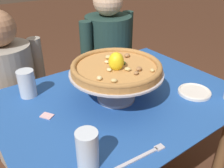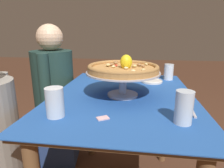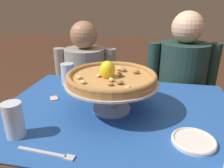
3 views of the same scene
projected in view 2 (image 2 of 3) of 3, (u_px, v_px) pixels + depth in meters
name	position (u px, v px, depth m)	size (l,w,h in m)	color
dining_table	(123.00, 115.00, 1.16)	(1.10, 0.81, 0.77)	brown
pizza_stand	(124.00, 78.00, 1.07)	(0.41, 0.41, 0.14)	#B7B7C1
pizza	(124.00, 68.00, 1.05)	(0.40, 0.40, 0.10)	#BC8447
water_glass_back_left	(55.00, 104.00, 0.81)	(0.08, 0.08, 0.13)	silver
water_glass_front_right	(169.00, 73.00, 1.45)	(0.07, 0.07, 0.12)	white
water_glass_front_left	(184.00, 109.00, 0.75)	(0.07, 0.07, 0.14)	silver
side_plate	(152.00, 81.00, 1.39)	(0.16, 0.16, 0.02)	silver
dinner_fork	(191.00, 108.00, 0.91)	(0.21, 0.03, 0.01)	#B7B7C1
sugar_packet	(103.00, 118.00, 0.80)	(0.05, 0.04, 0.01)	beige
diner_right	(55.00, 101.00, 1.59)	(0.48, 0.37, 1.18)	navy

